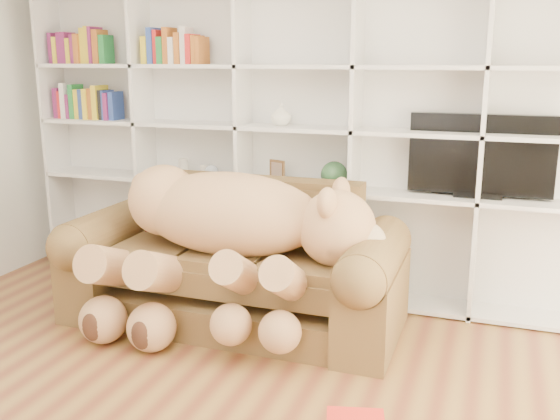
% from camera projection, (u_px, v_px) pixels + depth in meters
% --- Properties ---
extents(wall_back, '(5.00, 0.02, 2.70)m').
position_uv_depth(wall_back, '(306.00, 119.00, 4.82)').
color(wall_back, white).
rests_on(wall_back, floor).
extents(bookshelf, '(4.43, 0.35, 2.40)m').
position_uv_depth(bookshelf, '(271.00, 126.00, 4.79)').
color(bookshelf, white).
rests_on(bookshelf, floor).
extents(sofa, '(2.30, 0.99, 0.97)m').
position_uv_depth(sofa, '(235.00, 270.00, 4.36)').
color(sofa, brown).
rests_on(sofa, floor).
extents(teddy_bear, '(1.90, 0.99, 1.10)m').
position_uv_depth(teddy_bear, '(225.00, 232.00, 4.10)').
color(teddy_bear, tan).
rests_on(teddy_bear, sofa).
extents(throw_pillow, '(0.46, 0.32, 0.43)m').
position_uv_depth(throw_pillow, '(174.00, 213.00, 4.61)').
color(throw_pillow, '#560E1E').
rests_on(throw_pillow, sofa).
extents(tv, '(0.98, 0.18, 0.58)m').
position_uv_depth(tv, '(481.00, 156.00, 4.31)').
color(tv, black).
rests_on(tv, bookshelf).
extents(picture_frame, '(0.14, 0.08, 0.18)m').
position_uv_depth(picture_frame, '(277.00, 171.00, 4.79)').
color(picture_frame, brown).
rests_on(picture_frame, bookshelf).
extents(green_vase, '(0.20, 0.20, 0.20)m').
position_uv_depth(green_vase, '(334.00, 175.00, 4.64)').
color(green_vase, '#2D5732').
rests_on(green_vase, bookshelf).
extents(figurine_tall, '(0.09, 0.09, 0.16)m').
position_uv_depth(figurine_tall, '(183.00, 168.00, 5.06)').
color(figurine_tall, silver).
rests_on(figurine_tall, bookshelf).
extents(figurine_short, '(0.08, 0.08, 0.11)m').
position_uv_depth(figurine_short, '(204.00, 172.00, 5.00)').
color(figurine_short, silver).
rests_on(figurine_short, bookshelf).
extents(snow_globe, '(0.11, 0.11, 0.11)m').
position_uv_depth(snow_globe, '(212.00, 172.00, 4.98)').
color(snow_globe, silver).
rests_on(snow_globe, bookshelf).
extents(shelf_vase, '(0.17, 0.17, 0.16)m').
position_uv_depth(shelf_vase, '(281.00, 115.00, 4.68)').
color(shelf_vase, white).
rests_on(shelf_vase, bookshelf).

